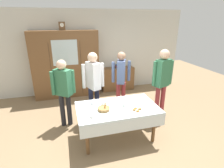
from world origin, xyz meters
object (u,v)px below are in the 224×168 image
at_px(tea_cup_near_left, 93,103).
at_px(person_behind_table_right, 93,80).
at_px(person_by_cabinet, 121,76).
at_px(mantel_clock, 62,26).
at_px(pastry_plate, 137,110).
at_px(tea_cup_front_edge, 124,105).
at_px(person_beside_shelf, 64,87).
at_px(spoon_far_right, 136,101).
at_px(tea_cup_mid_right, 103,103).
at_px(person_behind_table_left, 162,78).
at_px(book_stack, 118,66).
at_px(bread_basket, 104,109).
at_px(spoon_back_edge, 123,102).
at_px(wall_cabinet, 66,65).
at_px(bookshelf_low, 118,79).
at_px(dining_table, 118,112).
at_px(tea_cup_near_right, 92,116).

distance_m(tea_cup_near_left, person_behind_table_right, 0.68).
relative_size(person_by_cabinet, person_behind_table_right, 0.95).
bearing_deg(mantel_clock, pastry_plate, -66.28).
relative_size(tea_cup_front_edge, person_beside_shelf, 0.08).
height_order(spoon_far_right, person_by_cabinet, person_by_cabinet).
height_order(tea_cup_mid_right, person_behind_table_left, person_behind_table_left).
xyz_separation_m(person_by_cabinet, person_behind_table_left, (0.81, -0.68, 0.09)).
height_order(book_stack, bread_basket, book_stack).
height_order(book_stack, spoon_back_edge, book_stack).
height_order(person_beside_shelf, person_behind_table_right, person_behind_table_right).
xyz_separation_m(bread_basket, spoon_back_edge, (0.47, 0.22, -0.03)).
height_order(wall_cabinet, bread_basket, wall_cabinet).
height_order(person_by_cabinet, person_beside_shelf, person_by_cabinet).
bearing_deg(bookshelf_low, wall_cabinet, -178.32).
xyz_separation_m(wall_cabinet, tea_cup_front_edge, (1.04, -2.56, -0.29)).
distance_m(person_beside_shelf, person_behind_table_right, 0.70).
relative_size(dining_table, mantel_clock, 6.79).
bearing_deg(pastry_plate, mantel_clock, 113.72).
bearing_deg(bread_basket, pastry_plate, -17.38).
height_order(book_stack, tea_cup_near_right, book_stack).
relative_size(wall_cabinet, person_beside_shelf, 1.31).
distance_m(person_beside_shelf, person_behind_table_left, 2.31).
height_order(book_stack, person_behind_table_right, person_behind_table_right).
relative_size(wall_cabinet, book_stack, 9.50).
xyz_separation_m(dining_table, mantel_clock, (-0.92, 2.59, 1.58)).
distance_m(tea_cup_mid_right, tea_cup_near_left, 0.22).
xyz_separation_m(book_stack, tea_cup_near_left, (-1.28, -2.36, -0.11)).
xyz_separation_m(dining_table, person_by_cabinet, (0.47, 1.21, 0.36)).
bearing_deg(person_behind_table_right, tea_cup_near_right, -101.42).
relative_size(dining_table, person_behind_table_left, 0.93).
height_order(mantel_clock, spoon_far_right, mantel_clock).
height_order(dining_table, spoon_back_edge, spoon_back_edge).
bearing_deg(tea_cup_near_right, wall_cabinet, 96.95).
relative_size(tea_cup_mid_right, pastry_plate, 0.46).
xyz_separation_m(bookshelf_low, tea_cup_front_edge, (-0.68, -2.61, 0.35)).
distance_m(bookshelf_low, person_by_cabinet, 1.59).
xyz_separation_m(tea_cup_mid_right, spoon_far_right, (0.73, -0.03, -0.02)).
distance_m(wall_cabinet, mantel_clock, 1.16).
relative_size(mantel_clock, person_behind_table_left, 0.14).
height_order(pastry_plate, person_beside_shelf, person_beside_shelf).
relative_size(tea_cup_near_left, pastry_plate, 0.46).
height_order(tea_cup_front_edge, person_behind_table_left, person_behind_table_left).
height_order(spoon_back_edge, person_behind_table_right, person_behind_table_right).
bearing_deg(dining_table, person_behind_table_left, 22.62).
xyz_separation_m(bookshelf_low, spoon_back_edge, (-0.65, -2.45, 0.33)).
bearing_deg(spoon_back_edge, book_stack, 75.23).
relative_size(book_stack, pastry_plate, 0.78).
bearing_deg(book_stack, tea_cup_near_right, -115.67).
distance_m(bread_basket, person_beside_shelf, 1.12).
xyz_separation_m(mantel_clock, tea_cup_mid_right, (0.67, -2.36, -1.45)).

